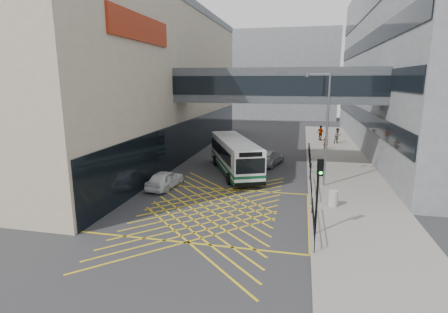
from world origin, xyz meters
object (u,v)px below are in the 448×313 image
Objects in this scene: litter_bin at (333,198)px; street_lamp at (325,123)px; car_dark at (239,156)px; pedestrian_b at (338,136)px; car_silver at (268,157)px; traffic_light at (318,186)px; pedestrian_a at (326,142)px; pedestrian_c at (321,133)px; car_white at (165,179)px; bus at (234,155)px.

street_lamp is at bearing 96.43° from litter_bin.
street_lamp is (7.45, -6.49, 4.21)m from car_dark.
car_dark is at bearing -165.15° from pedestrian_b.
car_silver is 14.82m from pedestrian_b.
traffic_light is at bearing 111.99° from car_dark.
car_silver reaches higher than car_dark.
pedestrian_a is at bearing 68.44° from traffic_light.
car_dark is at bearing 102.85° from pedestrian_c.
pedestrian_a is (1.83, 23.80, -1.82)m from traffic_light.
traffic_light is at bearing 155.46° from car_white.
car_white is 12.64m from traffic_light.
bus is 19.17m from pedestrian_b.
pedestrian_b is (3.55, 28.17, -1.65)m from traffic_light.
car_silver is (2.65, 3.48, -0.84)m from bus.
street_lamp reaches higher than car_silver.
litter_bin is 0.64× the size of pedestrian_a.
traffic_light reaches higher than pedestrian_a.
street_lamp is 4.34× the size of pedestrian_b.
traffic_light is 2.55× the size of pedestrian_a.
car_dark is (-0.20, 3.62, -0.91)m from bus.
litter_bin is at bearing 177.29° from car_white.
pedestrian_a reaches higher than litter_bin.
car_dark is at bearing 69.72° from bus.
car_white is at bearing -159.16° from pedestrian_b.
car_dark is 11.95m from pedestrian_a.
street_lamp reaches higher than bus.
pedestrian_b reaches higher than litter_bin.
street_lamp is (7.25, -2.87, 3.29)m from bus.
car_white is at bearing 67.09° from car_silver.
litter_bin is at bearing -131.67° from pedestrian_b.
pedestrian_c is at bearing 42.24° from bus.
street_lamp is at bearing -45.08° from bus.
bus reaches higher than car_dark.
car_silver is at bearing 40.53° from pedestrian_a.
car_silver is 1.20× the size of traffic_light.
bus is 6.78× the size of pedestrian_a.
car_white is 0.52× the size of street_lamp.
street_lamp reaches higher than pedestrian_b.
pedestrian_c reaches higher than car_silver.
car_dark is at bearing 28.77° from pedestrian_a.
bus is 19.79m from pedestrian_c.
traffic_light is (6.77, -15.51, 2.09)m from car_dark.
pedestrian_b is (10.32, 12.66, 0.44)m from car_dark.
pedestrian_a is 4.70m from pedestrian_b.
car_silver is at bearing 112.25° from pedestrian_c.
traffic_light is (6.57, -11.89, 1.18)m from bus.
bus is at bearing 108.62° from pedestrian_c.
traffic_light reaches higher than bus.
pedestrian_b is at bearing 95.84° from street_lamp.
street_lamp is 15.33m from pedestrian_a.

